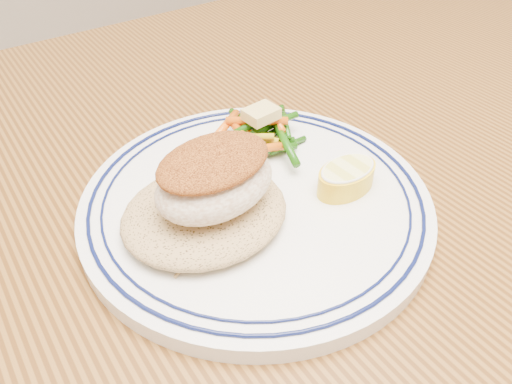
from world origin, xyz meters
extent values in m
cube|color=#502D10|center=(0.00, 0.00, 0.73)|extent=(1.50, 0.90, 0.04)
cylinder|color=#502D10|center=(0.68, 0.38, 0.35)|extent=(0.07, 0.07, 0.71)
cylinder|color=white|center=(-0.04, -0.01, 0.76)|extent=(0.29, 0.29, 0.01)
torus|color=#0A113F|center=(-0.04, -0.01, 0.77)|extent=(0.27, 0.27, 0.00)
torus|color=#0A113F|center=(-0.04, -0.01, 0.77)|extent=(0.25, 0.25, 0.00)
ellipsoid|color=#A88654|center=(-0.09, -0.02, 0.78)|extent=(0.13, 0.12, 0.03)
ellipsoid|color=beige|center=(-0.09, -0.02, 0.80)|extent=(0.10, 0.08, 0.04)
ellipsoid|color=#914A17|center=(-0.09, -0.02, 0.82)|extent=(0.10, 0.07, 0.02)
cylinder|color=gold|center=(0.00, 0.04, 0.77)|extent=(0.05, 0.01, 0.01)
cylinder|color=#174C09|center=(0.02, 0.03, 0.77)|extent=(0.05, 0.01, 0.01)
cylinder|color=#174C09|center=(-0.01, 0.06, 0.77)|extent=(0.05, 0.04, 0.01)
cylinder|color=#174C09|center=(0.00, 0.03, 0.77)|extent=(0.05, 0.02, 0.01)
cylinder|color=#E15B0B|center=(-0.02, 0.03, 0.77)|extent=(0.02, 0.05, 0.01)
cylinder|color=#174C09|center=(-0.01, 0.04, 0.77)|extent=(0.06, 0.02, 0.01)
cylinder|color=#E15B0B|center=(0.00, 0.06, 0.77)|extent=(0.05, 0.03, 0.01)
cylinder|color=#174C09|center=(0.01, 0.04, 0.77)|extent=(0.04, 0.03, 0.01)
cylinder|color=#174C09|center=(0.01, 0.07, 0.78)|extent=(0.02, 0.06, 0.01)
cylinder|color=gold|center=(0.03, 0.07, 0.78)|extent=(0.02, 0.05, 0.01)
cylinder|color=gold|center=(0.00, 0.04, 0.78)|extent=(0.06, 0.02, 0.01)
cylinder|color=gold|center=(-0.01, 0.04, 0.78)|extent=(0.03, 0.04, 0.01)
cylinder|color=#174C09|center=(0.03, 0.05, 0.78)|extent=(0.04, 0.06, 0.01)
cylinder|color=#E15B0B|center=(-0.02, 0.03, 0.78)|extent=(0.02, 0.05, 0.01)
cylinder|color=#174C09|center=(0.02, 0.05, 0.78)|extent=(0.06, 0.02, 0.02)
cylinder|color=#E15B0B|center=(-0.02, 0.03, 0.78)|extent=(0.06, 0.02, 0.01)
cylinder|color=#174C09|center=(0.01, 0.02, 0.78)|extent=(0.03, 0.06, 0.01)
cylinder|color=#E15B0B|center=(-0.02, 0.06, 0.78)|extent=(0.03, 0.05, 0.01)
cylinder|color=#174C09|center=(0.02, 0.05, 0.78)|extent=(0.05, 0.01, 0.01)
cylinder|color=#E15B0B|center=(-0.02, 0.04, 0.78)|extent=(0.01, 0.05, 0.01)
cylinder|color=#E15B0B|center=(0.02, 0.05, 0.78)|extent=(0.02, 0.05, 0.01)
cylinder|color=gold|center=(-0.02, 0.04, 0.78)|extent=(0.05, 0.04, 0.01)
cylinder|color=#174C09|center=(-0.02, 0.02, 0.79)|extent=(0.02, 0.05, 0.01)
cylinder|color=#E15B0B|center=(-0.02, 0.07, 0.78)|extent=(0.05, 0.04, 0.01)
cylinder|color=#174C09|center=(0.01, 0.06, 0.79)|extent=(0.06, 0.02, 0.01)
cylinder|color=#E15B0B|center=(0.00, 0.05, 0.79)|extent=(0.05, 0.04, 0.01)
cube|color=#D6BD68|center=(0.00, 0.05, 0.80)|extent=(0.03, 0.03, 0.01)
torus|color=white|center=(0.02, -0.05, 0.79)|extent=(0.06, 0.06, 0.00)
camera|label=1|loc=(-0.22, -0.27, 1.03)|focal=35.00mm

